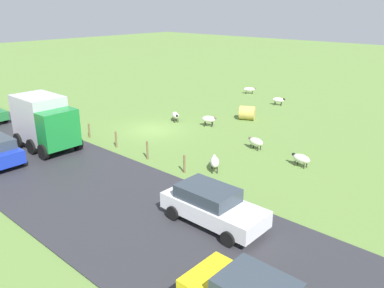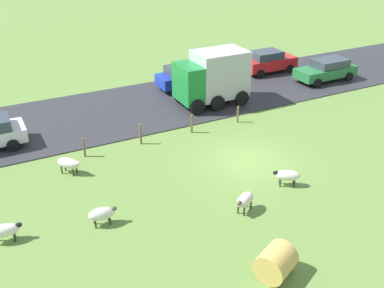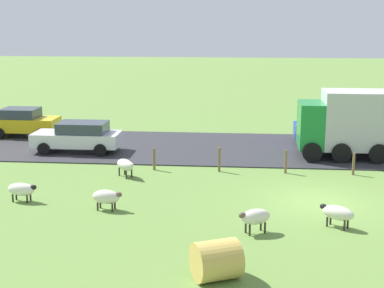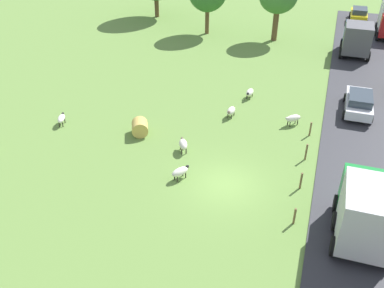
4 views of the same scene
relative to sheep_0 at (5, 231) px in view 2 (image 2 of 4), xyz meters
name	(u,v)px [view 2 (image 2 of 4)]	position (x,y,z in m)	size (l,w,h in m)	color
ground_plane	(248,161)	(0.97, -11.51, -0.49)	(160.00, 160.00, 0.00)	olive
road_strip	(172,101)	(9.92, -11.51, -0.46)	(8.00, 80.00, 0.06)	#2D2D33
sheep_0	(5,231)	(0.00, 0.00, 0.00)	(0.62, 1.23, 0.74)	silver
sheep_1	(102,214)	(-0.68, -3.53, 0.02)	(0.63, 1.18, 0.77)	silver
sheep_2	(69,163)	(3.83, -3.30, 0.07)	(1.22, 1.15, 0.81)	silver
sheep_3	(287,176)	(-1.74, -11.80, 0.03)	(1.03, 1.23, 0.77)	silver
sheep_4	(245,200)	(-2.53, -9.00, 0.08)	(0.94, 1.18, 0.83)	silver
hay_bale_0	(276,262)	(-6.09, -7.90, 0.07)	(1.12, 1.12, 1.21)	tan
fence_post_0	(238,114)	(5.15, -13.56, 0.02)	(0.12, 0.12, 1.01)	brown
fence_post_1	(192,124)	(5.15, -10.51, 0.06)	(0.12, 0.12, 1.09)	brown
fence_post_2	(141,134)	(5.15, -7.45, 0.09)	(0.12, 0.12, 1.15)	brown
fence_post_3	(84,147)	(5.15, -4.40, 0.04)	(0.12, 0.12, 1.05)	brown
truck_0	(213,77)	(8.30, -13.63, 1.36)	(2.60, 4.45, 3.38)	#197F33
car_0	(186,76)	(11.65, -13.44, 0.42)	(2.03, 4.23, 1.63)	#1933B2
car_4	(268,61)	(11.89, -20.59, 0.44)	(2.03, 4.17, 1.68)	red
car_5	(326,69)	(8.38, -23.26, 0.39)	(2.06, 4.57, 1.56)	#237238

